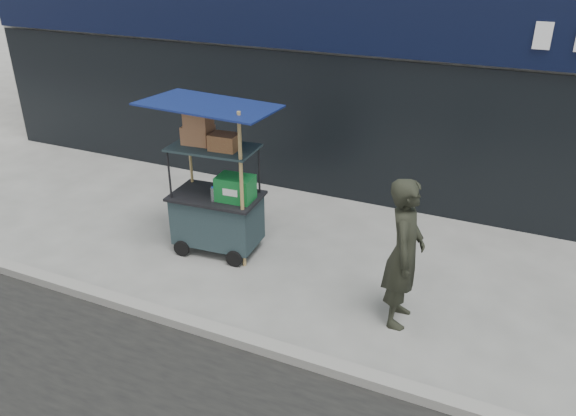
% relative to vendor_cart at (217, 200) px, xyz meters
% --- Properties ---
extents(ground, '(80.00, 80.00, 0.00)m').
position_rel_vendor_cart_xyz_m(ground, '(1.50, -1.51, -0.78)').
color(ground, slate).
rests_on(ground, ground).
extents(curb, '(80.00, 0.18, 0.12)m').
position_rel_vendor_cart_xyz_m(curb, '(1.50, -1.71, -0.72)').
color(curb, gray).
rests_on(curb, ground).
extents(vendor_cart, '(1.73, 1.28, 2.22)m').
position_rel_vendor_cart_xyz_m(vendor_cart, '(0.00, 0.00, 0.00)').
color(vendor_cart, '#19282B').
rests_on(vendor_cart, ground).
extents(vendor_man, '(0.48, 0.69, 1.79)m').
position_rel_vendor_cart_xyz_m(vendor_man, '(2.75, -0.54, 0.12)').
color(vendor_man, black).
rests_on(vendor_man, ground).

